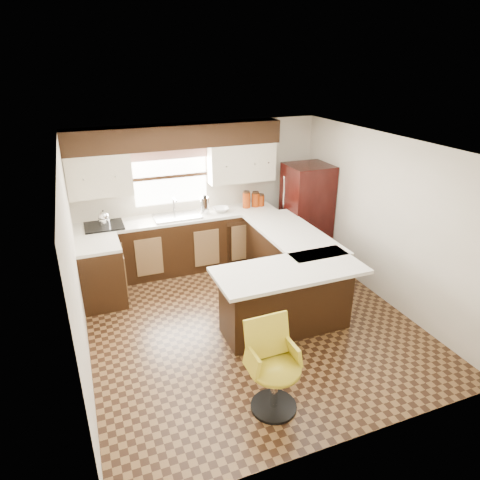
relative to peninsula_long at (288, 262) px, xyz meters
name	(u,v)px	position (x,y,z in m)	size (l,w,h in m)	color
floor	(249,320)	(-0.90, -0.62, -0.45)	(4.40, 4.40, 0.00)	#49301A
ceiling	(251,146)	(-0.90, -0.62, 1.95)	(4.40, 4.40, 0.00)	silver
wall_back	(200,194)	(-0.90, 1.58, 0.75)	(4.40, 4.40, 0.00)	beige
wall_front	(351,339)	(-0.90, -2.83, 0.75)	(4.40, 4.40, 0.00)	beige
wall_left	(75,268)	(-3.00, -0.62, 0.75)	(4.40, 4.40, 0.00)	beige
wall_right	(385,220)	(1.20, -0.62, 0.75)	(4.40, 4.40, 0.00)	beige
base_cab_back	(181,244)	(-1.35, 1.28, 0.00)	(3.30, 0.60, 0.90)	black
base_cab_left	(102,274)	(-2.70, 0.62, 0.00)	(0.60, 0.70, 0.90)	black
counter_back	(180,218)	(-1.35, 1.28, 0.47)	(3.30, 0.60, 0.04)	silver
counter_left	(97,245)	(-2.70, 0.62, 0.47)	(0.60, 0.70, 0.04)	silver
soffit	(176,136)	(-1.30, 1.40, 1.77)	(3.40, 0.35, 0.36)	black
upper_cab_left	(99,175)	(-2.52, 1.40, 1.27)	(0.94, 0.35, 0.64)	beige
upper_cab_right	(241,162)	(-0.22, 1.40, 1.27)	(1.14, 0.35, 0.64)	beige
window_pane	(171,177)	(-1.40, 1.56, 1.10)	(1.20, 0.02, 0.90)	white
valance	(170,153)	(-1.40, 1.52, 1.49)	(1.30, 0.06, 0.18)	#D19B93
sink	(177,216)	(-1.40, 1.25, 0.51)	(0.75, 0.45, 0.03)	#B2B2B7
dishwasher	(243,243)	(-0.35, 0.99, -0.02)	(0.58, 0.03, 0.78)	black
cooktop	(104,226)	(-2.55, 1.25, 0.51)	(0.58, 0.50, 0.03)	black
peninsula_long	(288,262)	(0.00, 0.00, 0.00)	(0.60, 1.95, 0.90)	black
peninsula_return	(286,300)	(-0.53, -0.97, 0.00)	(1.65, 0.60, 0.90)	black
counter_pen_long	(292,233)	(0.05, 0.00, 0.47)	(0.84, 1.95, 0.04)	silver
counter_pen_return	(290,270)	(-0.55, -1.06, 0.47)	(1.89, 0.84, 0.04)	silver
refrigerator	(306,213)	(0.82, 0.92, 0.40)	(0.73, 0.70, 1.70)	black
bar_chair	(275,370)	(-1.27, -2.19, 0.04)	(0.52, 0.52, 0.98)	gold
kettle	(104,218)	(-2.54, 1.26, 0.64)	(0.18, 0.18, 0.24)	silver
percolator	(205,205)	(-0.91, 1.28, 0.63)	(0.15, 0.15, 0.28)	silver
mixing_bowl	(221,209)	(-0.64, 1.28, 0.53)	(0.27, 0.27, 0.07)	white
canister_large	(246,200)	(-0.16, 1.30, 0.63)	(0.13, 0.13, 0.26)	#8C2E08
canister_med	(256,200)	(0.01, 1.30, 0.61)	(0.14, 0.14, 0.24)	#8C2E08
canister_small	(261,201)	(0.11, 1.30, 0.59)	(0.13, 0.13, 0.19)	#8C2E08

